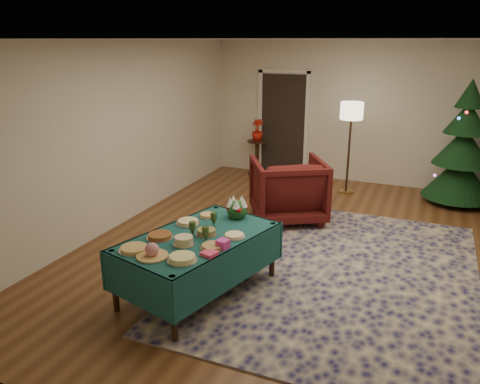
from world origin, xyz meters
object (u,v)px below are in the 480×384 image
at_px(potted_plant, 257,135).
at_px(christmas_tree, 463,149).
at_px(buffet_table, 198,248).
at_px(side_table, 257,158).
at_px(gift_box, 223,244).
at_px(floor_lamp, 351,116).
at_px(armchair, 288,187).

height_order(potted_plant, christmas_tree, christmas_tree).
height_order(buffet_table, side_table, side_table).
distance_m(gift_box, side_table, 5.18).
bearing_deg(floor_lamp, buffet_table, -100.93).
bearing_deg(buffet_table, potted_plant, 103.27).
xyz_separation_m(buffet_table, armchair, (0.23, 2.53, -0.01)).
bearing_deg(buffet_table, floor_lamp, 79.07).
bearing_deg(side_table, buffet_table, -76.73).
bearing_deg(floor_lamp, christmas_tree, 4.97).
height_order(gift_box, christmas_tree, christmas_tree).
bearing_deg(potted_plant, christmas_tree, -4.77).
xyz_separation_m(gift_box, christmas_tree, (2.31, 4.62, 0.21)).
height_order(buffet_table, christmas_tree, christmas_tree).
xyz_separation_m(armchair, floor_lamp, (0.59, 1.75, 0.86)).
bearing_deg(armchair, potted_plant, -88.99).
distance_m(buffet_table, armchair, 2.54).
bearing_deg(christmas_tree, gift_box, -116.53).
relative_size(armchair, side_table, 1.50).
xyz_separation_m(floor_lamp, potted_plant, (-1.95, 0.48, -0.56)).
bearing_deg(buffet_table, gift_box, -24.85).
height_order(gift_box, potted_plant, potted_plant).
bearing_deg(floor_lamp, potted_plant, 166.18).
bearing_deg(potted_plant, armchair, -58.74).
relative_size(buffet_table, floor_lamp, 1.20).
relative_size(buffet_table, side_table, 2.73).
distance_m(gift_box, christmas_tree, 5.17).
relative_size(gift_box, armchair, 0.10).
bearing_deg(floor_lamp, side_table, 166.18).
relative_size(buffet_table, christmas_tree, 0.94).
xyz_separation_m(side_table, christmas_tree, (3.81, -0.32, 0.60)).
bearing_deg(potted_plant, gift_box, -73.07).
relative_size(potted_plant, christmas_tree, 0.21).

